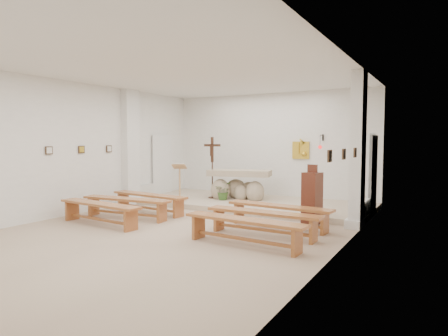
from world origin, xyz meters
The scene contains 29 objects.
ground centered at (0.00, 0.00, 0.00)m, with size 7.00×10.00×0.00m, color #C8AF90.
wall_left centered at (-3.49, 0.00, 1.75)m, with size 0.02×10.00×3.50m, color white.
wall_right centered at (3.49, 0.00, 1.75)m, with size 0.02×10.00×3.50m, color white.
wall_back centered at (0.00, 4.99, 1.75)m, with size 7.00×0.02×3.50m, color white.
ceiling centered at (0.00, 0.00, 3.49)m, with size 7.00×10.00×0.02m, color silver.
sanctuary_platform centered at (0.00, 3.50, 0.07)m, with size 6.98×3.00×0.15m, color #B8A68D.
pilaster_left centered at (-3.37, 2.00, 1.75)m, with size 0.26×0.55×3.50m, color white.
pilaster_right centered at (3.37, 2.00, 1.75)m, with size 0.26×0.55×3.50m, color white.
gold_wall_relief centered at (1.05, 4.96, 1.65)m, with size 0.55×0.04×0.55m, color gold.
sanctuary_lamp centered at (1.75, 4.71, 1.81)m, with size 0.11×0.36×0.44m.
station_frame_left_front centered at (-3.47, -0.80, 1.72)m, with size 0.03×0.20×0.20m, color #422E1D.
station_frame_left_mid centered at (-3.47, 0.20, 1.72)m, with size 0.03×0.20×0.20m, color #422E1D.
station_frame_left_rear centered at (-3.47, 1.20, 1.72)m, with size 0.03×0.20×0.20m, color #422E1D.
station_frame_right_front centered at (3.47, -0.80, 1.72)m, with size 0.03×0.20×0.20m, color #422E1D.
station_frame_right_mid centered at (3.47, 0.20, 1.72)m, with size 0.03×0.20×0.20m, color #422E1D.
station_frame_right_rear centered at (3.47, 1.20, 1.72)m, with size 0.03×0.20×0.20m, color #422E1D.
radiator_left centered at (-3.43, 2.70, 0.27)m, with size 0.10×0.85×0.52m, color silver.
radiator_right centered at (3.43, 2.70, 0.27)m, with size 0.10×0.85×0.52m, color silver.
altar centered at (-0.50, 3.67, 0.53)m, with size 2.04×1.17×0.99m.
lectern centered at (-1.86, 2.45, 0.71)m, with size 0.49×0.45×1.14m.
crucifix_stand centered at (-1.31, 3.43, 1.26)m, with size 0.58×0.25×1.92m.
potted_plant centered at (-0.79, 3.24, 0.43)m, with size 0.51×0.44×0.56m, color #355A24.
donation_pedestal centered at (2.37, 1.90, 0.62)m, with size 0.45×0.45×1.40m.
bench_left_front centered at (-1.87, 1.06, 0.39)m, with size 2.49×0.66×0.52m.
bench_right_front centered at (1.87, 1.06, 0.39)m, with size 2.49×0.60×0.52m.
bench_left_second centered at (-1.87, 0.18, 0.39)m, with size 2.49×0.59×0.52m.
bench_right_second centered at (1.87, 0.18, 0.39)m, with size 2.47×0.44×0.52m.
bench_left_third centered at (-1.87, -0.70, 0.39)m, with size 2.49×0.63×0.52m.
bench_right_third centered at (1.87, -0.70, 0.39)m, with size 2.49×0.58×0.52m.
Camera 1 is at (5.15, -7.26, 1.98)m, focal length 32.00 mm.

